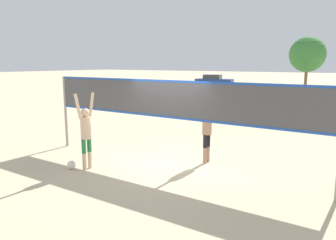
{
  "coord_description": "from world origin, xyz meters",
  "views": [
    {
      "loc": [
        4.96,
        -7.49,
        2.93
      ],
      "look_at": [
        0.0,
        0.0,
        1.36
      ],
      "focal_mm": 35.0,
      "sensor_mm": 36.0,
      "label": 1
    }
  ],
  "objects": [
    {
      "name": "ground_plane",
      "position": [
        0.0,
        0.0,
        0.0
      ],
      "size": [
        200.0,
        200.0,
        0.0
      ],
      "primitive_type": "plane",
      "color": "beige"
    },
    {
      "name": "parked_car_near",
      "position": [
        -13.33,
        30.75,
        0.66
      ],
      "size": [
        4.92,
        2.55,
        1.46
      ],
      "rotation": [
        0.0,
        0.0,
        0.17
      ],
      "color": "navy",
      "rests_on": "ground_plane"
    },
    {
      "name": "volleyball",
      "position": [
        -2.14,
        -1.66,
        0.12
      ],
      "size": [
        0.23,
        0.23,
        0.23
      ],
      "color": "silver",
      "rests_on": "ground_plane"
    },
    {
      "name": "tree_left_cluster",
      "position": [
        -3.07,
        34.65,
        3.92
      ],
      "size": [
        4.2,
        4.2,
        6.03
      ],
      "color": "brown",
      "rests_on": "ground_plane"
    },
    {
      "name": "player_spiker",
      "position": [
        -1.78,
        -1.4,
        1.12
      ],
      "size": [
        0.28,
        0.7,
        2.13
      ],
      "rotation": [
        0.0,
        0.0,
        1.57
      ],
      "color": "beige",
      "rests_on": "ground_plane"
    },
    {
      "name": "volleyball_net",
      "position": [
        0.0,
        0.0,
        1.83
      ],
      "size": [
        8.73,
        0.09,
        2.47
      ],
      "color": "gray",
      "rests_on": "ground_plane"
    },
    {
      "name": "player_blocker",
      "position": [
        0.73,
        0.97,
        1.11
      ],
      "size": [
        0.28,
        0.7,
        2.11
      ],
      "rotation": [
        0.0,
        0.0,
        -1.57
      ],
      "color": "tan",
      "rests_on": "ground_plane"
    }
  ]
}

